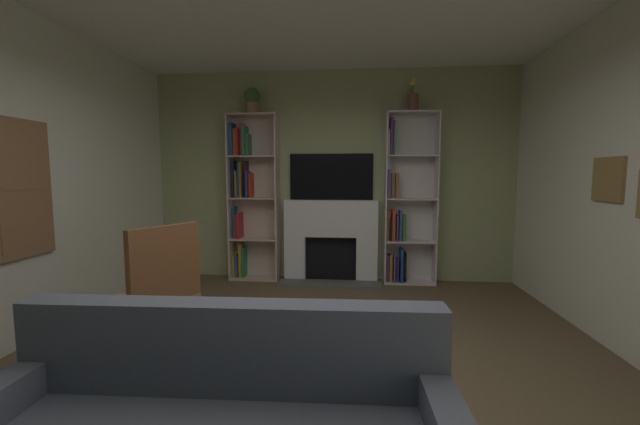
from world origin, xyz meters
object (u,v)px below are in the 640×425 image
object	(u,v)px
tv	(331,177)
fireplace	(331,238)
bookshelf_right	(404,207)
potted_plant	(252,99)
coffee_table	(258,370)
armchair	(154,293)
vase_with_flowers	(413,101)
bookshelf_left	(249,193)

from	to	relation	value
tv	fireplace	bearing A→B (deg)	-90.00
fireplace	bookshelf_right	size ratio (longest dim) A/B	0.60
potted_plant	coffee_table	world-z (taller)	potted_plant
bookshelf_right	armchair	distance (m)	3.32
potted_plant	armchair	xyz separation A→B (m)	(-0.18, -2.34, -1.96)
bookshelf_right	coffee_table	bearing A→B (deg)	-111.51
fireplace	vase_with_flowers	xyz separation A→B (m)	(1.07, -0.05, 1.84)
vase_with_flowers	armchair	size ratio (longest dim) A/B	0.39
bookshelf_left	fireplace	bearing A→B (deg)	-0.34
tv	potted_plant	distance (m)	1.50
fireplace	bookshelf_right	bearing A→B (deg)	0.61
tv	coffee_table	xyz separation A→B (m)	(-0.23, -3.16, -1.13)
bookshelf_right	potted_plant	distance (m)	2.53
coffee_table	bookshelf_right	bearing A→B (deg)	68.49
armchair	coffee_table	world-z (taller)	armchair
bookshelf_right	vase_with_flowers	world-z (taller)	vase_with_flowers
coffee_table	potted_plant	bearing A→B (deg)	105.57
bookshelf_right	armchair	xyz separation A→B (m)	(-2.25, -2.39, -0.51)
fireplace	armchair	world-z (taller)	fireplace
bookshelf_left	coffee_table	xyz separation A→B (m)	(0.93, -3.09, -0.90)
coffee_table	tv	bearing A→B (deg)	85.88
bookshelf_left	bookshelf_right	bearing A→B (deg)	0.10
tv	bookshelf_left	bearing A→B (deg)	-176.57
fireplace	coffee_table	xyz separation A→B (m)	(-0.23, -3.08, -0.28)
tv	bookshelf_right	xyz separation A→B (m)	(0.99, -0.07, -0.41)
bookshelf_left	vase_with_flowers	world-z (taller)	vase_with_flowers
potted_plant	coffee_table	size ratio (longest dim) A/B	0.46
vase_with_flowers	coffee_table	bearing A→B (deg)	-113.16
potted_plant	coffee_table	bearing A→B (deg)	-74.43
tv	armchair	size ratio (longest dim) A/B	1.06
fireplace	bookshelf_right	world-z (taller)	bookshelf_right
coffee_table	vase_with_flowers	bearing A→B (deg)	66.84
fireplace	vase_with_flowers	size ratio (longest dim) A/B	3.29
potted_plant	coffee_table	distance (m)	3.83
bookshelf_left	armchair	size ratio (longest dim) A/B	2.12
tv	potted_plant	size ratio (longest dim) A/B	3.26
bookshelf_left	vase_with_flowers	xyz separation A→B (m)	(2.23, -0.05, 1.22)
bookshelf_left	coffee_table	distance (m)	3.35
tv	potted_plant	world-z (taller)	potted_plant
armchair	potted_plant	bearing A→B (deg)	85.48
bookshelf_right	fireplace	bearing A→B (deg)	-179.39
potted_plant	vase_with_flowers	world-z (taller)	vase_with_flowers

